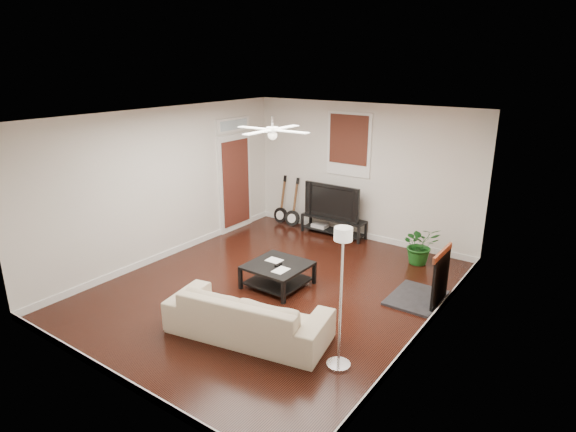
{
  "coord_description": "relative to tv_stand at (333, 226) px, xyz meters",
  "views": [
    {
      "loc": [
        4.31,
        -5.7,
        3.57
      ],
      "look_at": [
        0.0,
        0.4,
        1.15
      ],
      "focal_mm": 29.87,
      "sensor_mm": 36.0,
      "label": 1
    }
  ],
  "objects": [
    {
      "name": "room",
      "position": [
        0.49,
        -2.78,
        1.2
      ],
      "size": [
        5.01,
        6.01,
        2.81
      ],
      "color": "black",
      "rests_on": "ground"
    },
    {
      "name": "tv_stand",
      "position": [
        0.0,
        0.0,
        0.0
      ],
      "size": [
        1.43,
        0.38,
        0.4
      ],
      "primitive_type": "cube",
      "color": "black",
      "rests_on": "floor"
    },
    {
      "name": "guitar_right",
      "position": [
        -1.03,
        -0.06,
        0.36
      ],
      "size": [
        0.37,
        0.28,
        1.12
      ],
      "primitive_type": null,
      "rotation": [
        0.0,
        0.0,
        0.11
      ],
      "color": "black",
      "rests_on": "floor"
    },
    {
      "name": "coffee_table",
      "position": [
        0.49,
        -2.67,
        -0.0
      ],
      "size": [
        0.94,
        0.94,
        0.39
      ],
      "primitive_type": "cube",
      "rotation": [
        0.0,
        0.0,
        -0.01
      ],
      "color": "black",
      "rests_on": "floor"
    },
    {
      "name": "tv",
      "position": [
        0.0,
        0.02,
        0.57
      ],
      "size": [
        1.28,
        0.17,
        0.74
      ],
      "primitive_type": "imported",
      "color": "black",
      "rests_on": "tv_stand"
    },
    {
      "name": "guitar_left",
      "position": [
        -1.38,
        -0.03,
        0.36
      ],
      "size": [
        0.35,
        0.25,
        1.12
      ],
      "primitive_type": null,
      "rotation": [
        0.0,
        0.0,
        0.01
      ],
      "color": "black",
      "rests_on": "floor"
    },
    {
      "name": "door_left",
      "position": [
        -1.97,
        -0.88,
        1.05
      ],
      "size": [
        0.08,
        1.0,
        2.5
      ],
      "primitive_type": "cube",
      "color": "white",
      "rests_on": "wall_left"
    },
    {
      "name": "potted_plant",
      "position": [
        2.06,
        -0.4,
        0.17
      ],
      "size": [
        0.87,
        0.85,
        0.73
      ],
      "primitive_type": "imported",
      "rotation": [
        0.0,
        0.0,
        0.66
      ],
      "color": "#185419",
      "rests_on": "floor"
    },
    {
      "name": "ceiling_fan",
      "position": [
        0.49,
        -2.78,
        2.4
      ],
      "size": [
        1.24,
        1.24,
        0.32
      ],
      "primitive_type": null,
      "color": "white",
      "rests_on": "ceiling"
    },
    {
      "name": "fireplace",
      "position": [
        2.69,
        -1.78,
        0.26
      ],
      "size": [
        0.8,
        1.1,
        0.92
      ],
      "primitive_type": "cube",
      "color": "black",
      "rests_on": "floor"
    },
    {
      "name": "window_back",
      "position": [
        0.19,
        0.19,
        1.75
      ],
      "size": [
        1.0,
        0.06,
        1.3
      ],
      "primitive_type": "cube",
      "color": "#3B1A10",
      "rests_on": "wall_back"
    },
    {
      "name": "sofa",
      "position": [
        1.05,
        -4.11,
        0.12
      ],
      "size": [
        2.34,
        1.28,
        0.65
      ],
      "primitive_type": "imported",
      "rotation": [
        0.0,
        0.0,
        3.34
      ],
      "color": "tan",
      "rests_on": "floor"
    },
    {
      "name": "brick_accent",
      "position": [
        2.98,
        -1.78,
        1.2
      ],
      "size": [
        0.02,
        2.2,
        2.8
      ],
      "primitive_type": "cube",
      "color": "#B45B3A",
      "rests_on": "floor"
    },
    {
      "name": "floor_lamp",
      "position": [
        2.4,
        -4.01,
        0.71
      ],
      "size": [
        0.35,
        0.35,
        1.81
      ],
      "primitive_type": null,
      "rotation": [
        0.0,
        0.0,
        0.19
      ],
      "color": "white",
      "rests_on": "floor"
    }
  ]
}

